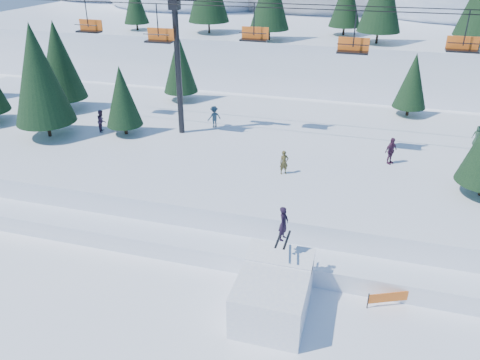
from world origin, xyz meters
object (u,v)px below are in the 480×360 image
(jump_kicker, at_px, (273,294))
(chairlift, at_px, (320,53))
(banner_near, at_px, (396,297))
(banner_far, at_px, (460,284))

(jump_kicker, relative_size, chairlift, 0.11)
(chairlift, bearing_deg, banner_near, -65.56)
(banner_far, bearing_deg, jump_kicker, -155.11)
(jump_kicker, height_order, banner_far, jump_kicker)
(jump_kicker, xyz_separation_m, chairlift, (-0.36, 15.53, 8.10))
(jump_kicker, distance_m, banner_near, 6.14)
(jump_kicker, height_order, chairlift, chairlift)
(chairlift, xyz_separation_m, banner_near, (6.04, -13.29, -8.78))
(chairlift, bearing_deg, banner_far, -51.19)
(jump_kicker, distance_m, chairlift, 17.52)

